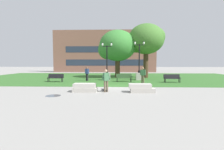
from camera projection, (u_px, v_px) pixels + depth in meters
name	position (u px, v px, depth m)	size (l,w,h in m)	color
ground_plane	(112.00, 87.00, 15.91)	(140.00, 140.00, 0.00)	gray
grass_lawn	(115.00, 77.00, 25.88)	(40.00, 20.00, 0.02)	#336628
concrete_block_center	(85.00, 88.00, 13.34)	(1.80, 0.90, 0.64)	#B2ADA3
concrete_block_left	(141.00, 88.00, 13.10)	(1.92, 0.90, 0.64)	#B2ADA3
person_skateboarder	(106.00, 79.00, 13.17)	(0.74, 0.42, 1.71)	brown
skateboard	(104.00, 90.00, 13.59)	(0.62, 1.01, 0.14)	black
puddle	(53.00, 96.00, 11.75)	(1.02, 1.02, 0.01)	#47515B
park_bench_near_left	(56.00, 77.00, 19.95)	(1.81, 0.58, 0.90)	black
park_bench_near_right	(172.00, 78.00, 19.34)	(1.82, 0.62, 0.90)	black
park_bench_far_left	(124.00, 77.00, 20.17)	(1.82, 0.62, 0.90)	#284723
lamp_post_right	(107.00, 72.00, 21.83)	(1.32, 0.80, 4.70)	gray
lamp_post_left	(139.00, 72.00, 22.06)	(1.32, 0.80, 4.90)	#ADA89E
tree_far_left	(117.00, 46.00, 25.18)	(5.54, 5.27, 6.87)	#42301E
tree_far_right	(146.00, 40.00, 25.05)	(5.37, 5.12, 7.74)	#42301E
person_bystander_near_lawn	(143.00, 74.00, 18.42)	(0.60, 0.49, 1.71)	brown
person_bystander_far_lawn	(87.00, 73.00, 20.94)	(0.58, 0.42, 1.71)	#28282D
building_facade_distant	(104.00, 51.00, 40.08)	(23.60, 1.03, 9.61)	brown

